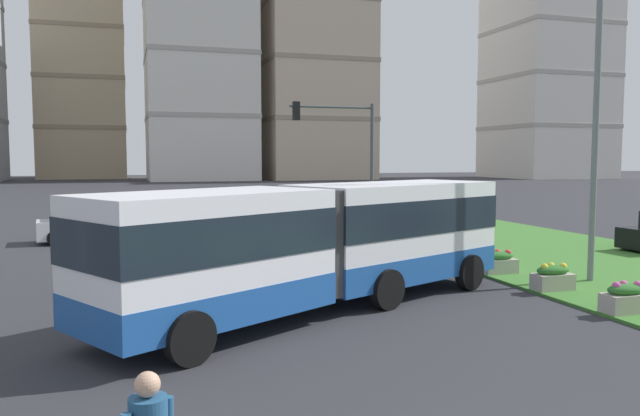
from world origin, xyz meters
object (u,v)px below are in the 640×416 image
object	(u,v)px
articulated_bus	(318,242)
apartment_tower_eastcentre	(312,39)
traffic_light_far_right	(346,146)
apartment_tower_east	(549,32)
flower_planter_2	(626,298)
flower_planter_4	(499,262)
apartment_tower_centre	(199,60)
streetlight_median	(596,105)
apartment_tower_westcentre	(81,36)
car_white_van	(90,224)
flower_planter_3	(553,277)

from	to	relation	value
articulated_bus	apartment_tower_eastcentre	world-z (taller)	apartment_tower_eastcentre
traffic_light_far_right	apartment_tower_east	bearing A→B (deg)	47.62
flower_planter_2	apartment_tower_eastcentre	xyz separation A→B (m)	(20.06, 92.60, 23.51)
flower_planter_4	traffic_light_far_right	bearing A→B (deg)	99.83
apartment_tower_eastcentre	traffic_light_far_right	bearing A→B (deg)	-105.60
flower_planter_4	apartment_tower_centre	xyz separation A→B (m)	(0.70, 87.06, 19.00)
apartment_tower_eastcentre	apartment_tower_east	bearing A→B (deg)	-11.63
flower_planter_4	traffic_light_far_right	world-z (taller)	traffic_light_far_right
articulated_bus	streetlight_median	xyz separation A→B (m)	(8.59, 0.65, 3.55)
apartment_tower_westcentre	apartment_tower_eastcentre	size ratio (longest dim) A/B	1.05
flower_planter_4	apartment_tower_eastcentre	world-z (taller)	apartment_tower_eastcentre
apartment_tower_centre	traffic_light_far_right	bearing A→B (deg)	-91.75
apartment_tower_east	traffic_light_far_right	bearing A→B (deg)	-132.38
traffic_light_far_right	streetlight_median	bearing A→B (deg)	-72.68
articulated_bus	streetlight_median	world-z (taller)	streetlight_median
car_white_van	apartment_tower_westcentre	bearing A→B (deg)	93.44
traffic_light_far_right	apartment_tower_centre	world-z (taller)	apartment_tower_centre
apartment_tower_east	flower_planter_4	bearing A→B (deg)	-127.97
flower_planter_3	flower_planter_4	xyz separation A→B (m)	(0.00, 2.58, 0.00)
articulated_bus	apartment_tower_centre	world-z (taller)	apartment_tower_centre
flower_planter_2	apartment_tower_westcentre	world-z (taller)	apartment_tower_westcentre
flower_planter_2	flower_planter_4	distance (m)	5.18
articulated_bus	traffic_light_far_right	distance (m)	13.33
apartment_tower_westcentre	car_white_van	bearing A→B (deg)	-86.56
traffic_light_far_right	streetlight_median	distance (m)	12.02
car_white_van	articulated_bus	bearing A→B (deg)	-67.95
apartment_tower_eastcentre	car_white_van	bearing A→B (deg)	-113.51
car_white_van	apartment_tower_centre	world-z (taller)	apartment_tower_centre
flower_planter_3	apartment_tower_eastcentre	distance (m)	95.16
flower_planter_2	apartment_tower_east	size ratio (longest dim) A/B	0.02
flower_planter_3	traffic_light_far_right	size ratio (longest dim) A/B	0.18
apartment_tower_westcentre	apartment_tower_east	xyz separation A→B (m)	(79.62, -23.30, 0.94)
apartment_tower_centre	streetlight_median	bearing A→B (deg)	-89.23
car_white_van	flower_planter_4	size ratio (longest dim) A/B	4.16
streetlight_median	flower_planter_4	bearing A→B (deg)	136.04
articulated_bus	car_white_van	xyz separation A→B (m)	(-5.95, 14.70, -0.90)
flower_planter_3	articulated_bus	bearing A→B (deg)	179.12
flower_planter_2	flower_planter_4	xyz separation A→B (m)	(0.00, 5.18, 0.00)
flower_planter_4	apartment_tower_east	bearing A→B (deg)	52.03
flower_planter_2	apartment_tower_east	bearing A→B (deg)	53.78
flower_planter_2	flower_planter_3	bearing A→B (deg)	90.00
streetlight_median	apartment_tower_centre	size ratio (longest dim) A/B	0.24
articulated_bus	flower_planter_3	bearing A→B (deg)	-0.88
apartment_tower_centre	apartment_tower_eastcentre	xyz separation A→B (m)	(19.36, 0.36, 4.51)
apartment_tower_east	apartment_tower_westcentre	bearing A→B (deg)	163.69
apartment_tower_eastcentre	flower_planter_4	bearing A→B (deg)	-102.92
apartment_tower_eastcentre	streetlight_median	bearing A→B (deg)	-101.50
apartment_tower_centre	apartment_tower_eastcentre	distance (m)	19.88
flower_planter_3	streetlight_median	distance (m)	5.19
car_white_van	apartment_tower_centre	size ratio (longest dim) A/B	0.12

